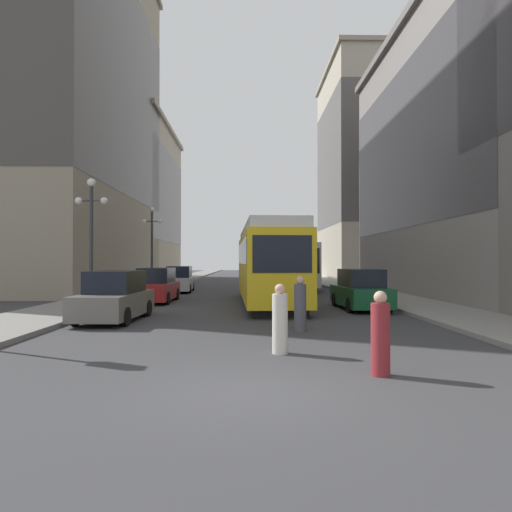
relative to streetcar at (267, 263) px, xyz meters
name	(u,v)px	position (x,y,z in m)	size (l,w,h in m)	color
ground_plane	(254,392)	(-0.88, -15.33, -2.10)	(200.00, 200.00, 0.00)	#38383A
sidewalk_left	(174,281)	(-8.88, 24.67, -2.03)	(3.41, 120.00, 0.15)	gray
sidewalk_right	(324,281)	(7.12, 24.67, -2.03)	(3.41, 120.00, 0.15)	gray
streetcar	(267,263)	(0.00, 0.00, 0.00)	(3.16, 12.87, 3.89)	black
transit_bus	(296,264)	(2.83, 12.79, -0.15)	(2.93, 11.58, 3.45)	black
parked_car_left_near	(179,280)	(-5.87, 9.11, -1.26)	(2.08, 5.07, 1.82)	black
parked_car_left_mid	(115,298)	(-5.87, -6.29, -1.26)	(2.05, 4.46, 1.82)	black
parked_car_right_far	(360,291)	(4.11, -2.59, -1.26)	(1.99, 4.51, 1.82)	black
parked_car_left_far	(156,286)	(-5.87, 1.15, -1.26)	(1.91, 4.67, 1.82)	black
pedestrian_crossing_near	(280,321)	(-0.23, -12.22, -1.34)	(0.37, 0.37, 1.64)	beige
pedestrian_crossing_far	(380,336)	(1.54, -14.28, -1.35)	(0.36, 0.36, 1.61)	maroon
pedestrian_on_sidewalk	(300,305)	(0.64, -8.86, -1.31)	(0.38, 0.38, 1.71)	#4C4C56
lamp_post_left_near	(91,223)	(-7.77, -3.34, 1.73)	(1.41, 0.36, 5.62)	#333338
lamp_post_left_far	(152,236)	(-7.77, 8.86, 1.86)	(1.41, 0.36, 5.84)	#333338
building_left_corner	(114,201)	(-17.25, 31.56, 7.39)	(13.93, 19.66, 18.48)	#B2A893
building_left_midblock	(44,97)	(-17.61, 13.65, 13.38)	(14.65, 24.22, 30.02)	gray
building_right_corner	(378,171)	(15.02, 31.84, 11.24)	(13.00, 16.61, 25.89)	#B2A893
building_right_far	(497,154)	(14.96, 5.41, 6.92)	(12.88, 22.33, 17.57)	gray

